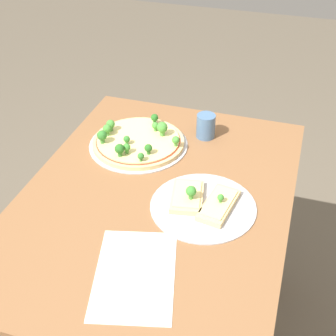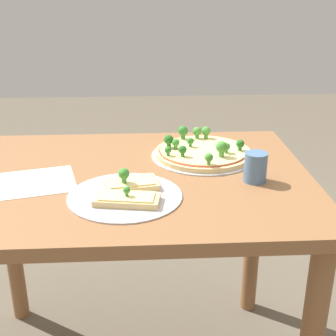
# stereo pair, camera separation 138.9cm
# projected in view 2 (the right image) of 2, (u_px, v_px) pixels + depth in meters

# --- Properties ---
(dining_table) EXTENTS (1.04, 0.76, 0.74)m
(dining_table) POSITION_uv_depth(u_px,v_px,m) (130.00, 211.00, 1.38)
(dining_table) COLOR brown
(dining_table) RESTS_ON ground_plane
(pizza_tray_whole) EXTENTS (0.33, 0.33, 0.07)m
(pizza_tray_whole) POSITION_uv_depth(u_px,v_px,m) (203.00, 152.00, 1.47)
(pizza_tray_whole) COLOR #B7B7BC
(pizza_tray_whole) RESTS_ON dining_table
(pizza_tray_slice) EXTENTS (0.30, 0.30, 0.06)m
(pizza_tray_slice) POSITION_uv_depth(u_px,v_px,m) (128.00, 193.00, 1.20)
(pizza_tray_slice) COLOR #B7B7BC
(pizza_tray_slice) RESTS_ON dining_table
(drinking_cup) EXTENTS (0.06, 0.06, 0.08)m
(drinking_cup) POSITION_uv_depth(u_px,v_px,m) (255.00, 167.00, 1.28)
(drinking_cup) COLOR #4C7099
(drinking_cup) RESTS_ON dining_table
(paper_menu) EXTENTS (0.32, 0.25, 0.00)m
(paper_menu) POSITION_uv_depth(u_px,v_px,m) (22.00, 184.00, 1.27)
(paper_menu) COLOR white
(paper_menu) RESTS_ON dining_table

